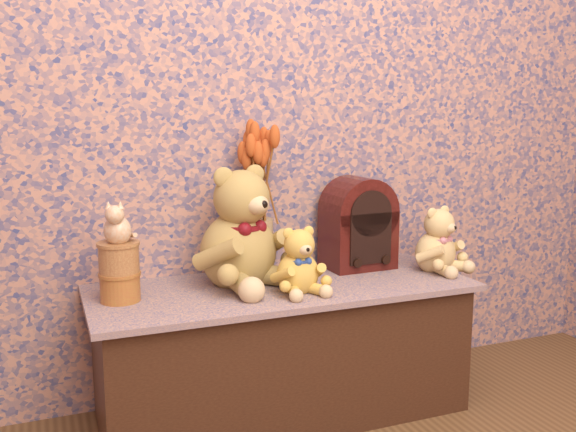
% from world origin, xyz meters
% --- Properties ---
extents(display_shelf, '(1.27, 0.51, 0.45)m').
position_xyz_m(display_shelf, '(0.00, 1.25, 0.23)').
color(display_shelf, '#393F76').
rests_on(display_shelf, ground).
extents(teddy_large, '(0.47, 0.50, 0.43)m').
position_xyz_m(teddy_large, '(-0.13, 1.32, 0.67)').
color(teddy_large, olive).
rests_on(teddy_large, display_shelf).
extents(teddy_medium, '(0.20, 0.23, 0.23)m').
position_xyz_m(teddy_medium, '(0.02, 1.16, 0.57)').
color(teddy_medium, gold).
rests_on(teddy_medium, display_shelf).
extents(teddy_small, '(0.27, 0.29, 0.25)m').
position_xyz_m(teddy_small, '(0.58, 1.23, 0.58)').
color(teddy_small, tan).
rests_on(teddy_small, display_shelf).
extents(cathedral_radio, '(0.25, 0.18, 0.34)m').
position_xyz_m(cathedral_radio, '(0.34, 1.37, 0.62)').
color(cathedral_radio, '#350D09').
rests_on(cathedral_radio, display_shelf).
extents(ceramic_vase, '(0.16, 0.16, 0.20)m').
position_xyz_m(ceramic_vase, '(-0.04, 1.40, 0.55)').
color(ceramic_vase, tan).
rests_on(ceramic_vase, display_shelf).
extents(dried_stalks, '(0.26, 0.26, 0.38)m').
position_xyz_m(dried_stalks, '(-0.04, 1.40, 0.84)').
color(dried_stalks, '#BE4D1E').
rests_on(dried_stalks, ceramic_vase).
extents(biscuit_tin_lower, '(0.16, 0.16, 0.09)m').
position_xyz_m(biscuit_tin_lower, '(-0.52, 1.27, 0.50)').
color(biscuit_tin_lower, '#B69535').
rests_on(biscuit_tin_lower, display_shelf).
extents(biscuit_tin_upper, '(0.15, 0.15, 0.09)m').
position_xyz_m(biscuit_tin_upper, '(-0.52, 1.27, 0.59)').
color(biscuit_tin_upper, tan).
rests_on(biscuit_tin_upper, biscuit_tin_lower).
extents(cat_figurine, '(0.12, 0.13, 0.13)m').
position_xyz_m(cat_figurine, '(-0.52, 1.27, 0.70)').
color(cat_figurine, silver).
rests_on(cat_figurine, biscuit_tin_upper).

